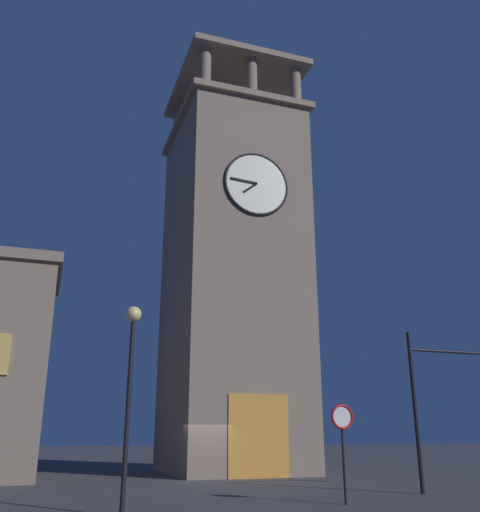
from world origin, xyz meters
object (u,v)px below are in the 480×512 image
object	(u,v)px
street_lamp	(131,367)
no_horn_sign	(342,425)
traffic_signal_near	(441,386)
clocktower	(232,278)

from	to	relation	value
street_lamp	no_horn_sign	world-z (taller)	street_lamp
traffic_signal_near	street_lamp	world-z (taller)	traffic_signal_near
clocktower	traffic_signal_near	bearing A→B (deg)	107.22
traffic_signal_near	street_lamp	size ratio (longest dim) A/B	1.05
clocktower	street_lamp	bearing A→B (deg)	62.67
street_lamp	no_horn_sign	size ratio (longest dim) A/B	1.87
street_lamp	no_horn_sign	distance (m)	6.95
clocktower	traffic_signal_near	size ratio (longest dim) A/B	4.68
clocktower	traffic_signal_near	xyz separation A→B (m)	(-4.13, 13.32, -7.53)
street_lamp	no_horn_sign	bearing A→B (deg)	-176.46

